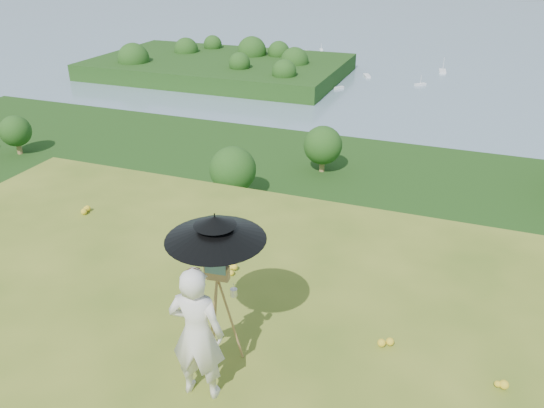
% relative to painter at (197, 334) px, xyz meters
% --- Properties ---
extents(forest_slope, '(140.00, 56.00, 22.00)m').
position_rel_painter_xyz_m(forest_slope, '(-0.54, 33.97, -29.93)').
color(forest_slope, '#1C3C10').
rests_on(forest_slope, bay_water).
extents(shoreline_tier, '(170.00, 28.00, 8.00)m').
position_rel_painter_xyz_m(shoreline_tier, '(-0.54, 73.97, -36.93)').
color(shoreline_tier, '#666252').
rests_on(shoreline_tier, bay_water).
extents(bay_water, '(700.00, 700.00, 0.00)m').
position_rel_painter_xyz_m(bay_water, '(-0.54, 238.97, -34.93)').
color(bay_water, gray).
rests_on(bay_water, ground).
extents(peninsula, '(90.00, 60.00, 12.00)m').
position_rel_painter_xyz_m(peninsula, '(-75.54, 153.97, -29.93)').
color(peninsula, '#1C3C10').
rests_on(peninsula, bay_water).
extents(slope_trees, '(110.00, 50.00, 6.00)m').
position_rel_painter_xyz_m(slope_trees, '(-0.54, 33.97, -15.93)').
color(slope_trees, '#1D5118').
rests_on(slope_trees, forest_slope).
extents(harbor_town, '(110.00, 22.00, 5.00)m').
position_rel_painter_xyz_m(harbor_town, '(-0.54, 73.97, -30.43)').
color(harbor_town, silver).
rests_on(harbor_town, shoreline_tier).
extents(moored_boats, '(140.00, 140.00, 0.70)m').
position_rel_painter_xyz_m(moored_boats, '(-13.04, 159.97, -34.58)').
color(moored_boats, white).
rests_on(moored_boats, bay_water).
extents(painter, '(0.73, 0.53, 1.87)m').
position_rel_painter_xyz_m(painter, '(0.00, 0.00, 0.00)').
color(painter, white).
rests_on(painter, ground).
extents(field_easel, '(0.70, 0.70, 1.66)m').
position_rel_painter_xyz_m(field_easel, '(-0.01, 0.61, -0.11)').
color(field_easel, '#AD8348').
rests_on(field_easel, ground).
extents(sun_umbrella, '(1.38, 1.38, 0.89)m').
position_rel_painter_xyz_m(sun_umbrella, '(-0.01, 0.64, 0.87)').
color(sun_umbrella, black).
rests_on(sun_umbrella, field_easel).
extents(painter_cap, '(0.22, 0.25, 0.10)m').
position_rel_painter_xyz_m(painter_cap, '(0.00, 0.00, 0.88)').
color(painter_cap, '#D77678').
rests_on(painter_cap, painter).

